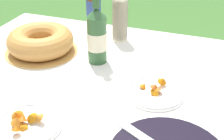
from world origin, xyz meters
TOP-DOWN VIEW (x-y plane):
  - garden_table at (0.00, 0.00)m, footprint 1.49×1.18m
  - tablecloth at (0.00, 0.00)m, footprint 1.50×1.19m
  - bundt_cake at (-0.39, 0.19)m, footprint 0.32×0.32m
  - cup_stack at (-0.10, 0.43)m, footprint 0.07×0.07m
  - cider_bottle_green at (-0.12, 0.20)m, footprint 0.08×0.08m
  - cider_bottle_amber at (-0.27, 0.52)m, footprint 0.07×0.07m
  - snack_plate_near at (0.16, 0.03)m, footprint 0.21×0.21m
  - snack_plate_left at (-0.17, -0.27)m, footprint 0.21×0.21m

SIDE VIEW (x-z plane):
  - garden_table at x=0.00m, z-range 0.28..0.95m
  - tablecloth at x=0.00m, z-range 0.61..0.71m
  - snack_plate_near at x=0.16m, z-range 0.66..0.71m
  - snack_plate_left at x=-0.17m, z-range 0.66..0.72m
  - bundt_cake at x=-0.39m, z-range 0.67..0.78m
  - cup_stack at x=-0.10m, z-range 0.67..0.89m
  - cider_bottle_green at x=-0.12m, z-range 0.63..0.95m
  - cider_bottle_amber at x=-0.27m, z-range 0.63..0.98m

